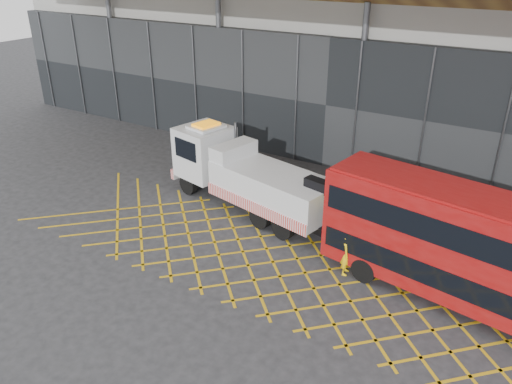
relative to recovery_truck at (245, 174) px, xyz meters
The scene contains 6 objects.
ground_plane 4.43m from the recovery_truck, 102.02° to the right, with size 120.00×120.00×0.00m, color #28282B.
road_markings 6.45m from the recovery_truck, 39.43° to the right, with size 27.96×7.16×0.01m.
construction_building 16.15m from the recovery_truck, 85.71° to the left, with size 55.00×23.97×18.00m.
recovery_truck is the anchor object (origin of this frame).
bus_towed 11.96m from the recovery_truck, 12.42° to the right, with size 11.72×4.40×4.66m.
worker 7.70m from the recovery_truck, 23.18° to the right, with size 0.71×0.47×1.95m, color yellow.
Camera 1 is at (13.91, -16.29, 12.53)m, focal length 35.00 mm.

